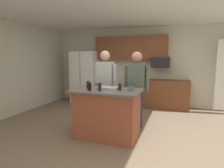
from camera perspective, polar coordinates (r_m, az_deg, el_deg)
The scene contains 18 objects.
floor at distance 4.23m, azimuth 2.02°, elevation -14.54°, with size 7.04×7.04×0.00m, color #7F6B56.
ceiling at distance 4.02m, azimuth 2.22°, elevation 22.09°, with size 7.04×7.04×0.00m, color white.
back_wall at distance 6.64m, azimuth 9.29°, elevation 5.18°, with size 6.40×0.10×2.60m, color beige.
side_wall_left at distance 5.74m, azimuth -30.16°, elevation 3.74°, with size 0.10×5.60×2.60m, color beige.
cabinet_run_upper at distance 6.52m, azimuth 5.58°, elevation 10.69°, with size 2.40×0.38×0.75m.
cabinet_run_lower at distance 6.34m, azimuth 13.96°, elevation -2.83°, with size 1.80×0.63×0.90m.
refrigerator at distance 6.91m, azimuth -7.98°, elevation 2.05°, with size 0.88×0.76×1.81m.
microwave_over_range at distance 6.26m, azimuth 14.29°, elevation 6.24°, with size 0.56×0.40×0.32m, color black.
kitchen_island at distance 3.94m, azimuth -1.45°, elevation -8.59°, with size 1.37×0.87×0.98m.
person_elder_center at distance 4.63m, azimuth -2.05°, elevation 0.70°, with size 0.57×0.23×1.77m.
person_guest_by_door at distance 4.38m, azimuth 7.30°, elevation -0.06°, with size 0.57×0.23×1.74m.
glass_short_whisky at distance 3.73m, azimuth 2.32°, elevation -0.89°, with size 0.06×0.06×0.13m.
mug_ceramic_white at distance 4.11m, azimuth -4.24°, elevation -0.29°, with size 0.13×0.09×0.10m.
mug_blue_stoneware at distance 3.62m, azimuth 5.61°, elevation -1.45°, with size 0.12×0.08×0.10m.
glass_dark_ale at distance 3.66m, azimuth -3.70°, elevation -0.86°, with size 0.06×0.06×0.16m.
glass_pilsner at distance 3.73m, azimuth -6.67°, elevation -0.74°, with size 0.06×0.06×0.16m.
tumbler_amber at distance 3.94m, azimuth -7.13°, elevation -0.27°, with size 0.07×0.07×0.16m.
serving_tray at distance 3.89m, azimuth -1.24°, elevation -1.18°, with size 0.44×0.30×0.04m.
Camera 1 is at (1.15, -3.73, 1.63)m, focal length 30.70 mm.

